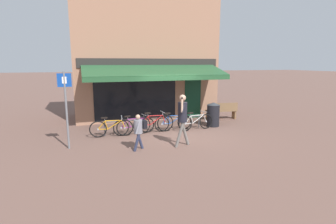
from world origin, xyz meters
TOP-DOWN VIEW (x-y plane):
  - ground_plane at (0.00, 0.00)m, footprint 160.00×160.00m
  - shop_front at (-0.34, 4.47)m, footprint 7.36×4.76m
  - bike_rack_rail at (-0.83, 0.83)m, footprint 4.23×0.04m
  - bicycle_orange at (-2.66, 0.60)m, footprint 1.71×0.52m
  - bicycle_purple at (-1.73, 0.72)m, footprint 1.76×0.52m
  - bicycle_red at (-0.92, 0.68)m, footprint 1.77×0.52m
  - bicycle_blue at (-0.02, 0.76)m, footprint 1.70×0.52m
  - bicycle_silver at (0.94, 0.53)m, footprint 1.70×0.52m
  - pedestrian_adult at (-0.45, -1.36)m, footprint 0.62×0.52m
  - pedestrian_child at (-1.96, -1.28)m, footprint 0.50×0.51m
  - litter_bin at (1.99, 0.92)m, footprint 0.59×0.59m
  - parking_sign at (-4.21, -0.40)m, footprint 0.44×0.07m
  - park_bench at (3.12, 2.10)m, footprint 1.64×0.63m

SIDE VIEW (x-z plane):
  - ground_plane at x=0.00m, z-range 0.00..0.00m
  - bicycle_purple at x=-1.73m, z-range -0.04..0.75m
  - bicycle_silver at x=0.94m, z-range -0.04..0.76m
  - bicycle_blue at x=-0.02m, z-range -0.04..0.75m
  - bicycle_orange at x=-2.66m, z-range -0.05..0.77m
  - bicycle_red at x=-0.92m, z-range -0.04..0.83m
  - park_bench at x=3.12m, z-range 0.03..0.90m
  - bike_rack_rail at x=-0.83m, z-range 0.20..0.77m
  - litter_bin at x=1.99m, z-range 0.00..1.11m
  - pedestrian_child at x=-1.96m, z-range 0.14..1.36m
  - pedestrian_adult at x=-0.45m, z-range 0.22..2.05m
  - parking_sign at x=-4.21m, z-range 0.28..2.89m
  - shop_front at x=-0.34m, z-range -0.01..6.20m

